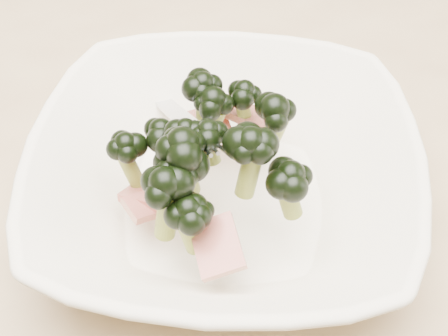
{
  "coord_description": "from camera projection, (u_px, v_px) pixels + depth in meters",
  "views": [
    {
      "loc": [
        0.01,
        -0.34,
        1.16
      ],
      "look_at": [
        0.09,
        -0.01,
        0.8
      ],
      "focal_mm": 50.0,
      "sensor_mm": 36.0,
      "label": 1
    }
  ],
  "objects": [
    {
      "name": "broccoli_dish",
      "position": [
        222.0,
        175.0,
        0.5
      ],
      "size": [
        0.39,
        0.39,
        0.12
      ],
      "color": "silver",
      "rests_on": "dining_table"
    },
    {
      "name": "dining_table",
      "position": [
        131.0,
        282.0,
        0.6
      ],
      "size": [
        1.2,
        0.8,
        0.75
      ],
      "color": "tan",
      "rests_on": "ground"
    }
  ]
}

